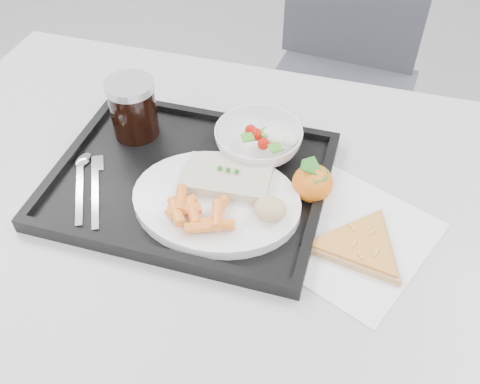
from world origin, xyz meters
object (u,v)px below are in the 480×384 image
object	(u,v)px
table	(223,225)
cola_glass	(133,107)
chair	(344,59)
dinner_plate	(216,201)
salad_bowl	(258,141)
tray	(190,181)
tangerine	(313,183)
pizza_slice	(360,246)

from	to	relation	value
table	cola_glass	xyz separation A→B (m)	(-0.20, 0.10, 0.14)
chair	dinner_plate	size ratio (longest dim) A/B	3.44
salad_bowl	dinner_plate	bearing A→B (deg)	-101.73
chair	salad_bowl	bearing A→B (deg)	-95.83
tray	tangerine	xyz separation A→B (m)	(0.20, 0.03, 0.03)
chair	salad_bowl	world-z (taller)	chair
dinner_plate	pizza_slice	xyz separation A→B (m)	(0.23, -0.02, -0.01)
table	dinner_plate	size ratio (longest dim) A/B	4.44
tray	pizza_slice	world-z (taller)	tray
dinner_plate	salad_bowl	size ratio (longest dim) A/B	1.78
chair	pizza_slice	xyz separation A→B (m)	(0.13, -0.89, 0.22)
chair	dinner_plate	bearing A→B (deg)	-96.82
table	salad_bowl	bearing A→B (deg)	75.13
tangerine	pizza_slice	distance (m)	0.13
salad_bowl	tangerine	bearing A→B (deg)	-33.94
cola_glass	tangerine	size ratio (longest dim) A/B	1.33
salad_bowl	table	bearing A→B (deg)	-104.87
table	tangerine	size ratio (longest dim) A/B	14.82
table	cola_glass	world-z (taller)	cola_glass
table	cola_glass	bearing A→B (deg)	152.52
chair	dinner_plate	distance (m)	0.91
dinner_plate	cola_glass	world-z (taller)	cola_glass
table	dinner_plate	distance (m)	0.10
salad_bowl	pizza_slice	xyz separation A→B (m)	(0.20, -0.16, -0.03)
table	tray	world-z (taller)	tray
table	chair	bearing A→B (deg)	82.92
table	chair	distance (m)	0.86
table	dinner_plate	world-z (taller)	dinner_plate
cola_glass	pizza_slice	bearing A→B (deg)	-19.19
cola_glass	tangerine	xyz separation A→B (m)	(0.34, -0.06, -0.04)
tray	tangerine	world-z (taller)	tangerine
tray	chair	bearing A→B (deg)	78.62
dinner_plate	cola_glass	size ratio (longest dim) A/B	2.50
chair	tray	xyz separation A→B (m)	(-0.17, -0.82, 0.22)
cola_glass	salad_bowl	bearing A→B (deg)	2.95
table	tray	xyz separation A→B (m)	(-0.06, 0.01, 0.08)
table	salad_bowl	xyz separation A→B (m)	(0.03, 0.11, 0.11)
tangerine	pizza_slice	xyz separation A→B (m)	(0.09, -0.09, -0.02)
chair	pizza_slice	size ratio (longest dim) A/B	3.99
chair	pizza_slice	distance (m)	0.92
table	chair	size ratio (longest dim) A/B	1.29
chair	cola_glass	size ratio (longest dim) A/B	8.61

